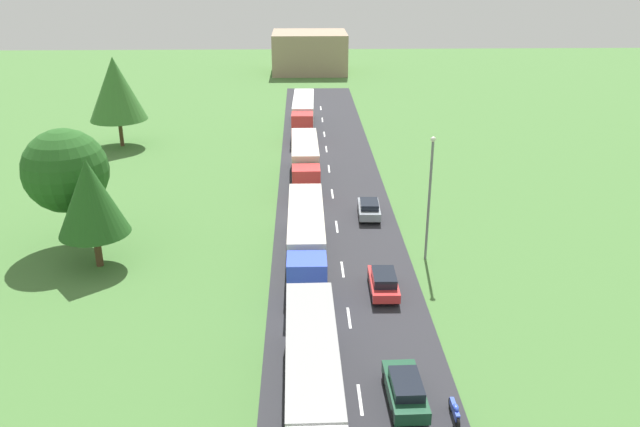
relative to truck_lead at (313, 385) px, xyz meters
The scene contains 15 objects.
road 10.25m from the truck_lead, 76.47° to the left, with size 10.00×140.00×0.06m, color #2B2B30.
lane_marking_centre 6.69m from the truck_lead, 68.37° to the left, with size 0.16×121.08×0.01m.
truck_lead is the anchor object (origin of this frame).
truck_second 16.54m from the truck_lead, 90.58° to the left, with size 2.53×13.98×3.61m.
truck_third 34.07m from the truck_lead, 90.19° to the left, with size 2.61×12.52×3.76m.
truck_fourth 53.55m from the truck_lead, 90.18° to the left, with size 2.81×14.60×3.73m.
car_second 4.83m from the truck_lead, 14.20° to the left, with size 1.81×4.32×1.47m.
car_third 13.14m from the truck_lead, 68.50° to the left, with size 1.82×4.21×1.50m.
car_fourth 25.63m from the truck_lead, 78.41° to the left, with size 1.90×4.00×1.44m.
motorcycle_courier 6.87m from the truck_lead, ahead, with size 0.28×1.94×0.91m.
lamppost_second 19.34m from the truck_lead, 63.76° to the left, with size 0.36×0.36×9.13m.
tree_oak 51.91m from the truck_lead, 113.89° to the left, with size 6.35×6.35×10.06m.
tree_birch 27.31m from the truck_lead, 130.67° to the left, with size 6.19×6.19×8.96m.
tree_pine 22.61m from the truck_lead, 131.41° to the left, with size 4.87×4.87×7.88m.
distant_building 95.56m from the truck_lead, 89.28° to the left, with size 13.35×12.18×7.12m, color #9E846B.
Camera 1 is at (-2.75, -9.85, 20.67)m, focal length 36.18 mm.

